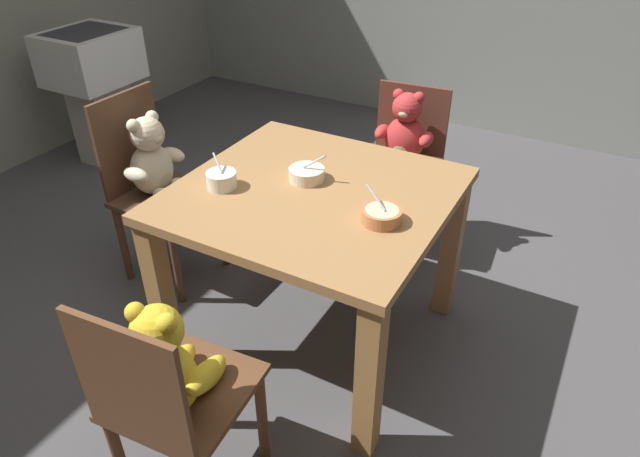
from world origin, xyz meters
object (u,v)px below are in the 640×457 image
object	(u,v)px
dining_table	(314,219)
porridge_bowl_white_near_left	(222,179)
sink_basin	(95,78)
teddy_chair_near_left	(155,172)
porridge_bowl_cream_center	(307,174)
teddy_chair_near_front	(169,379)
teddy_chair_far_center	(403,150)
porridge_bowl_terracotta_near_right	(382,215)

from	to	relation	value
dining_table	porridge_bowl_white_near_left	distance (m)	0.37
dining_table	sink_basin	world-z (taller)	sink_basin
teddy_chair_near_left	porridge_bowl_white_near_left	size ratio (longest dim) A/B	7.59
dining_table	sink_basin	bearing A→B (deg)	158.37
porridge_bowl_cream_center	sink_basin	size ratio (longest dim) A/B	0.17
teddy_chair_near_front	teddy_chair_far_center	distance (m)	1.66
porridge_bowl_cream_center	porridge_bowl_terracotta_near_right	bearing A→B (deg)	-20.09
teddy_chair_far_center	porridge_bowl_terracotta_near_right	distance (m)	0.96
teddy_chair_near_left	porridge_bowl_white_near_left	distance (m)	0.62
teddy_chair_near_front	porridge_bowl_white_near_left	xyz separation A→B (m)	(-0.32, 0.69, 0.21)
teddy_chair_far_center	teddy_chair_near_front	bearing A→B (deg)	-5.43
teddy_chair_near_left	teddy_chair_far_center	distance (m)	1.18
teddy_chair_near_front	teddy_chair_near_left	distance (m)	1.25
teddy_chair_near_front	teddy_chair_far_center	size ratio (longest dim) A/B	1.01
teddy_chair_near_left	porridge_bowl_white_near_left	xyz separation A→B (m)	(0.55, -0.20, 0.20)
porridge_bowl_terracotta_near_right	sink_basin	world-z (taller)	sink_basin
dining_table	porridge_bowl_white_near_left	bearing A→B (deg)	-155.04
teddy_chair_near_left	dining_table	bearing A→B (deg)	-2.27
teddy_chair_far_center	porridge_bowl_white_near_left	distance (m)	1.05
dining_table	teddy_chair_near_left	size ratio (longest dim) A/B	1.11
dining_table	teddy_chair_near_front	size ratio (longest dim) A/B	1.17
porridge_bowl_terracotta_near_right	porridge_bowl_cream_center	world-z (taller)	same
teddy_chair_near_left	porridge_bowl_white_near_left	bearing A→B (deg)	-18.42
sink_basin	dining_table	bearing A→B (deg)	-21.63
porridge_bowl_white_near_left	dining_table	bearing A→B (deg)	24.96
teddy_chair_far_center	porridge_bowl_cream_center	size ratio (longest dim) A/B	5.70
teddy_chair_near_front	teddy_chair_far_center	world-z (taller)	teddy_chair_near_front
dining_table	porridge_bowl_terracotta_near_right	distance (m)	0.35
porridge_bowl_terracotta_near_right	sink_basin	bearing A→B (deg)	159.30
porridge_bowl_white_near_left	porridge_bowl_cream_center	xyz separation A→B (m)	(0.25, 0.20, -0.01)
porridge_bowl_terracotta_near_right	porridge_bowl_white_near_left	world-z (taller)	porridge_bowl_white_near_left
teddy_chair_near_front	porridge_bowl_cream_center	xyz separation A→B (m)	(-0.07, 0.89, 0.21)
dining_table	porridge_bowl_terracotta_near_right	bearing A→B (deg)	-14.13
porridge_bowl_cream_center	teddy_chair_near_front	bearing A→B (deg)	-85.44
teddy_chair_near_left	teddy_chair_far_center	world-z (taller)	teddy_chair_near_left
teddy_chair_near_front	teddy_chair_near_left	bearing A→B (deg)	39.64
porridge_bowl_white_near_left	sink_basin	size ratio (longest dim) A/B	0.14
sink_basin	porridge_bowl_cream_center	bearing A→B (deg)	-20.81
teddy_chair_far_center	porridge_bowl_terracotta_near_right	xyz separation A→B (m)	(0.27, -0.90, 0.20)
porridge_bowl_white_near_left	porridge_bowl_cream_center	distance (m)	0.32
teddy_chair_near_left	teddy_chair_near_front	bearing A→B (deg)	-44.23
teddy_chair_near_front	porridge_bowl_terracotta_near_right	bearing A→B (deg)	-25.74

